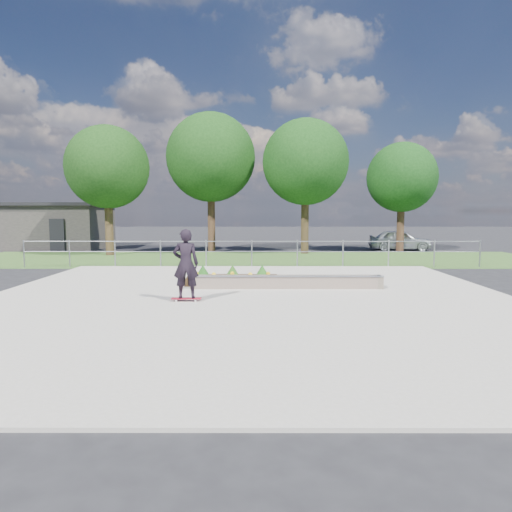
{
  "coord_description": "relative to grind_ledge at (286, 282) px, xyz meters",
  "views": [
    {
      "loc": [
        0.23,
        -12.37,
        2.47
      ],
      "look_at": [
        0.2,
        1.5,
        1.1
      ],
      "focal_mm": 32.0,
      "sensor_mm": 36.0,
      "label": 1
    }
  ],
  "objects": [
    {
      "name": "ground",
      "position": [
        -1.15,
        -1.75,
        -0.26
      ],
      "size": [
        120.0,
        120.0,
        0.0
      ],
      "primitive_type": "plane",
      "color": "black",
      "rests_on": "ground"
    },
    {
      "name": "grass_verge",
      "position": [
        -1.15,
        9.25,
        -0.25
      ],
      "size": [
        30.0,
        8.0,
        0.02
      ],
      "primitive_type": "cube",
      "color": "#2F5020",
      "rests_on": "ground"
    },
    {
      "name": "concrete_slab",
      "position": [
        -1.15,
        -1.75,
        -0.23
      ],
      "size": [
        15.0,
        15.0,
        0.06
      ],
      "primitive_type": "cube",
      "color": "#A19B8F",
      "rests_on": "ground"
    },
    {
      "name": "fence",
      "position": [
        -1.15,
        5.75,
        0.51
      ],
      "size": [
        20.06,
        0.06,
        1.2
      ],
      "color": "gray",
      "rests_on": "ground"
    },
    {
      "name": "building",
      "position": [
        -15.15,
        16.24,
        1.25
      ],
      "size": [
        8.4,
        5.4,
        3.0
      ],
      "color": "#302D2B",
      "rests_on": "ground"
    },
    {
      "name": "tree_far_left",
      "position": [
        -9.15,
        11.25,
        4.59
      ],
      "size": [
        4.55,
        4.55,
        7.15
      ],
      "color": "#372616",
      "rests_on": "ground"
    },
    {
      "name": "tree_mid_left",
      "position": [
        -3.65,
        13.25,
        5.34
      ],
      "size": [
        5.25,
        5.25,
        8.25
      ],
      "color": "#331E14",
      "rests_on": "ground"
    },
    {
      "name": "tree_mid_right",
      "position": [
        1.85,
        12.25,
        4.97
      ],
      "size": [
        4.9,
        4.9,
        7.7
      ],
      "color": "#2F2113",
      "rests_on": "ground"
    },
    {
      "name": "tree_far_right",
      "position": [
        7.85,
        13.75,
        4.21
      ],
      "size": [
        4.2,
        4.2,
        6.6
      ],
      "color": "#331F14",
      "rests_on": "ground"
    },
    {
      "name": "grind_ledge",
      "position": [
        0.0,
        0.0,
        0.0
      ],
      "size": [
        6.0,
        0.44,
        0.43
      ],
      "color": "#6C5A4F",
      "rests_on": "concrete_slab"
    },
    {
      "name": "planter_bed",
      "position": [
        -1.74,
        0.9,
        -0.02
      ],
      "size": [
        3.0,
        1.2,
        0.61
      ],
      "color": "black",
      "rests_on": "concrete_slab"
    },
    {
      "name": "skateboarder",
      "position": [
        -2.82,
        -2.07,
        0.8
      ],
      "size": [
        0.8,
        0.49,
        1.94
      ],
      "color": "silver",
      "rests_on": "concrete_slab"
    },
    {
      "name": "parked_car",
      "position": [
        8.11,
        14.59,
        0.39
      ],
      "size": [
        4.01,
        2.08,
        1.3
      ],
      "primitive_type": "imported",
      "rotation": [
        0.0,
        0.0,
        1.42
      ],
      "color": "#9FA4A8",
      "rests_on": "ground"
    }
  ]
}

